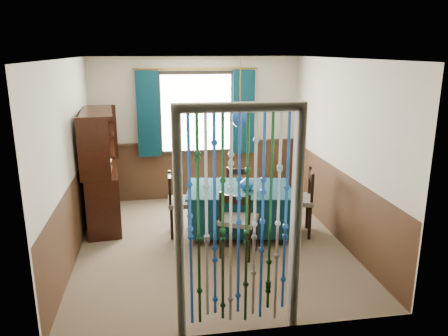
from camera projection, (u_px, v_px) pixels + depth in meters
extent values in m
plane|color=brown|center=(212.00, 243.00, 6.09)|extent=(4.00, 4.00, 0.00)
plane|color=silver|center=(210.00, 59.00, 5.43)|extent=(4.00, 4.00, 0.00)
plane|color=beige|center=(196.00, 130.00, 7.66)|extent=(3.60, 0.00, 3.60)
plane|color=beige|center=(240.00, 209.00, 3.85)|extent=(3.60, 0.00, 3.60)
plane|color=beige|center=(69.00, 161.00, 5.48)|extent=(0.00, 4.00, 4.00)
plane|color=beige|center=(340.00, 151.00, 6.03)|extent=(0.00, 4.00, 4.00)
plane|color=#452B1A|center=(197.00, 171.00, 7.85)|extent=(3.60, 0.00, 3.60)
plane|color=#452B1A|center=(239.00, 284.00, 4.06)|extent=(3.60, 0.00, 3.60)
plane|color=#452B1A|center=(76.00, 217.00, 5.68)|extent=(0.00, 4.00, 4.00)
plane|color=#452B1A|center=(335.00, 202.00, 6.23)|extent=(0.00, 4.00, 4.00)
cube|color=black|center=(196.00, 113.00, 7.54)|extent=(1.32, 0.12, 1.42)
cube|color=#0A2934|center=(239.00, 208.00, 6.30)|extent=(1.54, 1.17, 0.55)
cube|color=#0A2934|center=(239.00, 189.00, 6.22)|extent=(1.61, 1.24, 0.03)
cylinder|color=black|center=(198.00, 239.00, 6.05)|extent=(0.07, 0.07, 0.14)
cylinder|color=black|center=(281.00, 239.00, 6.04)|extent=(0.07, 0.07, 0.14)
cylinder|color=black|center=(201.00, 220.00, 6.72)|extent=(0.07, 0.07, 0.14)
cylinder|color=black|center=(275.00, 220.00, 6.71)|extent=(0.07, 0.07, 0.14)
cylinder|color=black|center=(221.00, 242.00, 5.59)|extent=(0.04, 0.04, 0.46)
cylinder|color=black|center=(249.00, 245.00, 5.48)|extent=(0.04, 0.04, 0.46)
cylinder|color=black|center=(229.00, 231.00, 5.91)|extent=(0.04, 0.04, 0.46)
cylinder|color=black|center=(255.00, 235.00, 5.80)|extent=(0.04, 0.04, 0.46)
cube|color=#5B5549|center=(239.00, 220.00, 5.63)|extent=(0.59, 0.58, 0.06)
cube|color=black|center=(235.00, 200.00, 5.37)|extent=(0.36, 0.21, 0.10)
cylinder|color=black|center=(221.00, 209.00, 5.46)|extent=(0.04, 0.04, 0.45)
cylinder|color=black|center=(249.00, 212.00, 5.35)|extent=(0.04, 0.04, 0.45)
cylinder|color=black|center=(247.00, 203.00, 7.06)|extent=(0.04, 0.04, 0.41)
cylinder|color=black|center=(228.00, 204.00, 7.04)|extent=(0.04, 0.04, 0.41)
cylinder|color=black|center=(250.00, 210.00, 6.77)|extent=(0.04, 0.04, 0.41)
cylinder|color=black|center=(229.00, 210.00, 6.75)|extent=(0.04, 0.04, 0.41)
cube|color=#5B5549|center=(238.00, 193.00, 6.84)|extent=(0.44, 0.42, 0.05)
cube|color=black|center=(238.00, 172.00, 6.92)|extent=(0.34, 0.07, 0.09)
cylinder|color=black|center=(248.00, 179.00, 6.96)|extent=(0.04, 0.04, 0.40)
cylinder|color=black|center=(228.00, 179.00, 6.94)|extent=(0.04, 0.04, 0.40)
cylinder|color=black|center=(171.00, 215.00, 6.50)|extent=(0.05, 0.05, 0.46)
cylinder|color=black|center=(172.00, 224.00, 6.15)|extent=(0.05, 0.05, 0.46)
cylinder|color=black|center=(195.00, 213.00, 6.55)|extent=(0.05, 0.05, 0.46)
cylinder|color=black|center=(197.00, 223.00, 6.19)|extent=(0.05, 0.05, 0.46)
cube|color=#5B5549|center=(183.00, 202.00, 6.28)|extent=(0.44, 0.46, 0.06)
cube|color=black|center=(170.00, 180.00, 6.17)|extent=(0.05, 0.39, 0.10)
cylinder|color=black|center=(170.00, 185.00, 6.38)|extent=(0.04, 0.04, 0.45)
cylinder|color=black|center=(170.00, 193.00, 6.03)|extent=(0.04, 0.04, 0.45)
cylinder|color=black|center=(310.00, 223.00, 6.15)|extent=(0.05, 0.05, 0.49)
cylinder|color=black|center=(307.00, 213.00, 6.54)|extent=(0.05, 0.05, 0.49)
cylinder|color=black|center=(283.00, 222.00, 6.19)|extent=(0.05, 0.05, 0.49)
cylinder|color=black|center=(282.00, 212.00, 6.57)|extent=(0.05, 0.05, 0.49)
cube|color=#5B5549|center=(296.00, 199.00, 6.29)|extent=(0.56, 0.58, 0.07)
cube|color=black|center=(311.00, 176.00, 6.18)|extent=(0.14, 0.41, 0.11)
cylinder|color=black|center=(312.00, 190.00, 6.03)|extent=(0.04, 0.04, 0.48)
cylinder|color=black|center=(310.00, 182.00, 6.41)|extent=(0.04, 0.04, 0.48)
cube|color=black|center=(103.00, 197.00, 6.66)|extent=(0.60, 1.38, 0.88)
cube|color=black|center=(94.00, 150.00, 5.81)|extent=(0.42, 0.09, 0.88)
cube|color=black|center=(104.00, 132.00, 7.04)|extent=(0.42, 0.09, 0.88)
cube|color=black|center=(97.00, 112.00, 6.32)|extent=(0.55, 1.38, 0.04)
cube|color=black|center=(84.00, 141.00, 6.39)|extent=(0.17, 1.32, 0.88)
cube|color=black|center=(102.00, 149.00, 6.46)|extent=(0.49, 1.29, 0.02)
cube|color=black|center=(100.00, 129.00, 6.39)|extent=(0.49, 1.29, 0.02)
cylinder|color=olive|center=(240.00, 88.00, 5.85)|extent=(0.01, 0.01, 0.78)
ellipsoid|color=navy|center=(240.00, 117.00, 5.95)|extent=(0.24, 0.24, 0.29)
cylinder|color=olive|center=(240.00, 106.00, 5.91)|extent=(0.07, 0.07, 0.03)
imported|color=navy|center=(247.00, 183.00, 6.12)|extent=(0.24, 0.24, 0.19)
imported|color=beige|center=(101.00, 150.00, 6.20)|extent=(0.28, 0.28, 0.05)
imported|color=beige|center=(106.00, 158.00, 6.80)|extent=(0.20, 0.20, 0.19)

